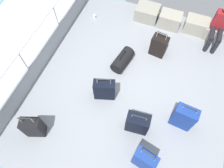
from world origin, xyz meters
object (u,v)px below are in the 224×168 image
suitcase_2 (104,90)px  paper_cup (94,16)px  suitcase_5 (159,46)px  suitcase_4 (33,127)px  cargo_crate_1 (170,20)px  suitcase_3 (144,160)px  suitcase_0 (184,117)px  cargo_crate_3 (214,31)px  cargo_crate_2 (196,25)px  cargo_crate_0 (147,13)px  suitcase_1 (137,123)px  duffel_bag (123,60)px  passenger_seated (219,25)px

suitcase_2 → paper_cup: bearing=118.9°
suitcase_2 → suitcase_5: 1.76m
suitcase_4 → cargo_crate_1: bearing=65.0°
suitcase_3 → suitcase_4: 2.20m
cargo_crate_1 → suitcase_0: (0.88, -2.62, 0.13)m
cargo_crate_3 → suitcase_3: suitcase_3 is taller
suitcase_2 → cargo_crate_2: bearing=60.6°
cargo_crate_0 → suitcase_0: size_ratio=0.80×
cargo_crate_1 → suitcase_1: 3.05m
suitcase_2 → suitcase_5: bearing=63.9°
suitcase_3 → duffel_bag: bearing=119.1°
passenger_seated → suitcase_5: size_ratio=1.46×
cargo_crate_2 → duffel_bag: 2.23m
cargo_crate_3 → suitcase_2: bearing=-126.7°
cargo_crate_2 → suitcase_1: size_ratio=0.94×
cargo_crate_0 → suitcase_3: suitcase_3 is taller
passenger_seated → suitcase_2: bearing=-128.6°
suitcase_1 → suitcase_2: (-0.89, 0.45, 0.01)m
suitcase_1 → cargo_crate_0: bearing=102.8°
cargo_crate_2 → suitcase_2: 3.06m
cargo_crate_3 → suitcase_2: (-1.97, -2.65, 0.10)m
cargo_crate_1 → suitcase_1: bearing=-88.8°
cargo_crate_1 → paper_cup: cargo_crate_1 is taller
duffel_bag → suitcase_5: bearing=41.5°
suitcase_3 → duffel_bag: (-1.14, 2.05, -0.19)m
suitcase_0 → suitcase_3: suitcase_3 is taller
cargo_crate_1 → suitcase_3: 3.71m
suitcase_3 → paper_cup: bearing=126.6°
suitcase_1 → cargo_crate_2: bearing=78.8°
cargo_crate_1 → passenger_seated: size_ratio=0.56×
cargo_crate_0 → cargo_crate_2: 1.32m
suitcase_4 → duffel_bag: size_ratio=1.18×
cargo_crate_3 → cargo_crate_1: bearing=-177.2°
cargo_crate_1 → cargo_crate_2: 0.68m
suitcase_0 → suitcase_1: bearing=-152.5°
suitcase_1 → suitcase_5: (-0.11, 2.03, 0.01)m
suitcase_5 → cargo_crate_1: bearing=87.3°
suitcase_0 → paper_cup: size_ratio=8.02×
cargo_crate_1 → suitcase_4: suitcase_4 is taller
cargo_crate_1 → duffel_bag: 1.80m
suitcase_4 → paper_cup: suitcase_4 is taller
suitcase_1 → paper_cup: 3.32m
suitcase_0 → duffel_bag: suitcase_0 is taller
paper_cup → suitcase_5: bearing=-16.1°
suitcase_0 → suitcase_1: size_ratio=1.24×
cargo_crate_2 → suitcase_5: bearing=-123.8°
cargo_crate_1 → cargo_crate_2: cargo_crate_1 is taller
cargo_crate_0 → cargo_crate_1: cargo_crate_1 is taller
cargo_crate_0 → suitcase_1: bearing=-77.2°
suitcase_5 → cargo_crate_2: bearing=56.2°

